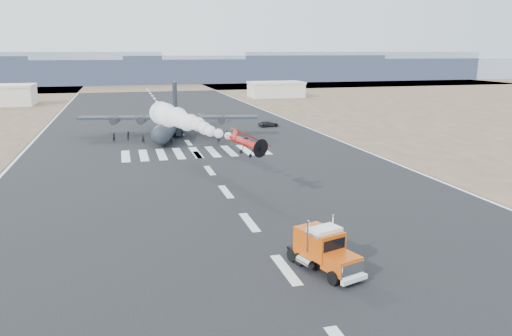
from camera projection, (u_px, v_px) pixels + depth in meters
name	position (u px, v px, depth m)	size (l,w,h in m)	color
ground	(286.00, 270.00, 40.78)	(500.00, 500.00, 0.00)	black
scrub_far	(144.00, 86.00, 256.92)	(500.00, 80.00, 0.00)	brown
runway_markings	(188.00, 143.00, 97.16)	(60.00, 260.00, 0.01)	silver
ridge_seg_c	(17.00, 68.00, 266.66)	(150.00, 50.00, 17.00)	#8390A7
ridge_seg_d	(141.00, 71.00, 283.62)	(150.00, 50.00, 13.00)	#8390A7
ridge_seg_e	(252.00, 68.00, 299.90)	(150.00, 50.00, 15.00)	#8390A7
ridge_seg_f	(351.00, 65.00, 316.18)	(150.00, 50.00, 17.00)	#8390A7
ridge_seg_g	(440.00, 68.00, 333.15)	(150.00, 50.00, 13.00)	#8390A7
hangar_right	(276.00, 89.00, 192.73)	(20.50, 12.50, 5.90)	beige
semi_truck	(324.00, 249.00, 40.45)	(4.61, 8.23, 3.62)	black
aerobatic_biplane	(247.00, 143.00, 57.59)	(5.62, 5.67, 3.88)	#C1380C
smoke_trail	(174.00, 116.00, 79.04)	(8.85, 29.87, 3.84)	white
transport_aircraft	(170.00, 123.00, 104.78)	(36.42, 29.79, 10.58)	#1C212B
support_vehicle	(269.00, 124.00, 117.67)	(2.19, 4.75, 1.32)	black
crew_a	(172.00, 140.00, 95.37)	(0.64, 0.53, 1.75)	black
crew_b	(114.00, 138.00, 97.89)	(0.84, 0.52, 1.73)	black
crew_c	(163.00, 136.00, 100.18)	(1.02, 0.47, 1.58)	black
crew_d	(182.00, 133.00, 102.80)	(1.05, 0.54, 1.78)	black
crew_e	(227.00, 134.00, 101.37)	(0.86, 0.53, 1.75)	black
crew_f	(219.00, 138.00, 97.28)	(1.48, 0.48, 1.60)	black
crew_g	(143.00, 139.00, 96.37)	(0.61, 0.50, 1.67)	black
crew_h	(129.00, 136.00, 100.33)	(0.81, 0.50, 1.66)	black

